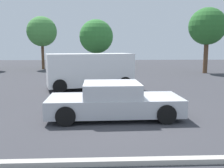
{
  "coord_description": "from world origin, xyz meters",
  "views": [
    {
      "loc": [
        -0.55,
        -8.39,
        2.47
      ],
      "look_at": [
        -0.08,
        2.2,
        0.9
      ],
      "focal_mm": 40.05,
      "sensor_mm": 36.0,
      "label": 1
    }
  ],
  "objects": [
    {
      "name": "ground_plane",
      "position": [
        0.0,
        0.0,
        0.0
      ],
      "size": [
        80.0,
        80.0,
        0.0
      ],
      "primitive_type": "plane",
      "color": "#38383D"
    },
    {
      "name": "sedan_foreground",
      "position": [
        -0.11,
        0.2,
        0.58
      ],
      "size": [
        4.66,
        2.05,
        1.25
      ],
      "rotation": [
        0.0,
        0.0,
        0.02
      ],
      "color": "#B7BABF",
      "rests_on": "ground_plane"
    },
    {
      "name": "dog",
      "position": [
        0.78,
        2.7,
        0.27
      ],
      "size": [
        0.56,
        0.44,
        0.43
      ],
      "rotation": [
        0.0,
        0.0,
        0.57
      ],
      "color": "white",
      "rests_on": "ground_plane"
    },
    {
      "name": "van_white",
      "position": [
        -1.21,
        6.44,
        1.13
      ],
      "size": [
        5.31,
        3.29,
        2.09
      ],
      "rotation": [
        0.0,
        0.0,
        0.26
      ],
      "color": "white",
      "rests_on": "ground_plane"
    },
    {
      "name": "parking_curb",
      "position": [
        0.0,
        -3.4,
        0.06
      ],
      "size": [
        6.6,
        0.2,
        0.12
      ],
      "primitive_type": "cube",
      "color": "#B7B2A8",
      "rests_on": "ground_plane"
    },
    {
      "name": "tree_back_left",
      "position": [
        -1.15,
        24.44,
        3.82
      ],
      "size": [
        4.35,
        4.35,
        6.0
      ],
      "color": "brown",
      "rests_on": "ground_plane"
    },
    {
      "name": "tree_back_center",
      "position": [
        9.4,
        15.03,
        4.36
      ],
      "size": [
        3.44,
        3.44,
        6.12
      ],
      "color": "brown",
      "rests_on": "ground_plane"
    },
    {
      "name": "tree_far_right",
      "position": [
        -7.03,
        19.9,
        4.15
      ],
      "size": [
        3.27,
        3.27,
        5.8
      ],
      "color": "brown",
      "rests_on": "ground_plane"
    }
  ]
}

